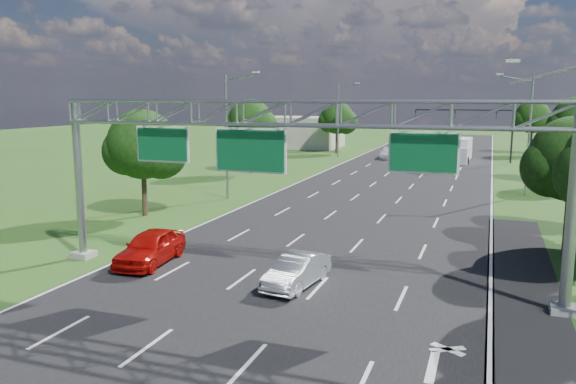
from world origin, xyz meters
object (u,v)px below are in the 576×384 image
at_px(traffic_signal, 483,122).
at_px(box_truck, 460,150).
at_px(red_coupe, 150,247).
at_px(silver_sedan, 297,271).
at_px(sign_gantry, 290,128).

height_order(traffic_signal, box_truck, traffic_signal).
xyz_separation_m(traffic_signal, box_truck, (-2.58, -0.30, -3.74)).
height_order(red_coupe, silver_sedan, red_coupe).
distance_m(red_coupe, box_truck, 53.81).
xyz_separation_m(red_coupe, silver_sedan, (7.95, -0.76, -0.14)).
bearing_deg(traffic_signal, box_truck, -173.46).
distance_m(silver_sedan, box_truck, 53.37).
bearing_deg(traffic_signal, red_coupe, -105.45).
xyz_separation_m(traffic_signal, red_coupe, (-14.58, -52.75, -4.33)).
bearing_deg(silver_sedan, red_coupe, -177.76).
relative_size(traffic_signal, box_truck, 1.53).
xyz_separation_m(sign_gantry, red_coupe, (-7.43, 0.25, -6.05)).
xyz_separation_m(sign_gantry, box_truck, (4.57, 52.71, -5.47)).
height_order(silver_sedan, box_truck, box_truck).
height_order(sign_gantry, red_coupe, sign_gantry).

